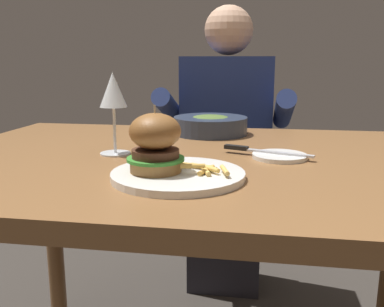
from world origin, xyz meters
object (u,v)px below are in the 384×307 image
main_plate (179,175)px  burger_sandwich (155,143)px  diner_person (226,160)px  wine_glass (113,94)px  soup_bowl (210,125)px  bread_plate (280,156)px  table_knife (259,150)px

main_plate → burger_sandwich: 0.08m
burger_sandwich → diner_person: size_ratio=0.11×
wine_glass → soup_bowl: bearing=59.5°
wine_glass → burger_sandwich: bearing=-52.7°
main_plate → soup_bowl: bearing=90.3°
soup_bowl → burger_sandwich: bearing=-94.6°
bread_plate → table_knife: table_knife is taller
burger_sandwich → bread_plate: burger_sandwich is taller
bread_plate → soup_bowl: soup_bowl is taller
table_knife → soup_bowl: (-0.15, 0.29, 0.02)m
bread_plate → soup_bowl: size_ratio=0.56×
diner_person → soup_bowl: bearing=-92.6°
burger_sandwich → table_knife: (0.20, 0.24, -0.06)m
main_plate → burger_sandwich: burger_sandwich is taller
main_plate → table_knife: size_ratio=1.22×
burger_sandwich → soup_bowl: burger_sandwich is taller
wine_glass → table_knife: bearing=6.0°
wine_glass → bread_plate: (0.40, 0.02, -0.14)m
diner_person → wine_glass: bearing=-105.9°
main_plate → diner_person: bearing=89.0°
diner_person → burger_sandwich: bearing=-93.7°
table_knife → diner_person: diner_person is taller
soup_bowl → diner_person: diner_person is taller
wine_glass → table_knife: size_ratio=0.93×
burger_sandwich → diner_person: diner_person is taller
bread_plate → diner_person: (-0.18, 0.73, -0.18)m
burger_sandwich → soup_bowl: size_ratio=0.56×
wine_glass → bread_plate: bearing=2.8°
bread_plate → table_knife: (-0.05, 0.02, 0.01)m
wine_glass → diner_person: size_ratio=0.17×
main_plate → burger_sandwich: size_ratio=2.02×
burger_sandwich → bread_plate: bearing=41.8°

